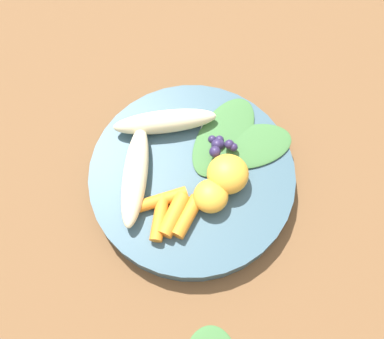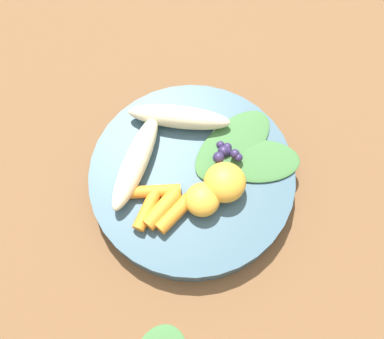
% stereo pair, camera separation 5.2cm
% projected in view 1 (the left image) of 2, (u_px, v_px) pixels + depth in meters
% --- Properties ---
extents(ground_plane, '(2.40, 2.40, 0.00)m').
position_uv_depth(ground_plane, '(192.00, 181.00, 0.56)').
color(ground_plane, brown).
extents(bowl, '(0.25, 0.25, 0.03)m').
position_uv_depth(bowl, '(192.00, 177.00, 0.55)').
color(bowl, '#385666').
rests_on(bowl, ground_plane).
extents(banana_peeled_left, '(0.03, 0.13, 0.03)m').
position_uv_depth(banana_peeled_left, '(135.00, 175.00, 0.52)').
color(banana_peeled_left, beige).
rests_on(banana_peeled_left, bowl).
extents(banana_peeled_right, '(0.13, 0.06, 0.03)m').
position_uv_depth(banana_peeled_right, '(165.00, 122.00, 0.54)').
color(banana_peeled_right, beige).
rests_on(banana_peeled_right, bowl).
extents(orange_segment_near, '(0.05, 0.05, 0.04)m').
position_uv_depth(orange_segment_near, '(228.00, 174.00, 0.51)').
color(orange_segment_near, '#F4A833').
rests_on(orange_segment_near, bowl).
extents(orange_segment_far, '(0.04, 0.04, 0.03)m').
position_uv_depth(orange_segment_far, '(211.00, 196.00, 0.50)').
color(orange_segment_far, '#F4A833').
rests_on(orange_segment_far, bowl).
extents(carrot_front, '(0.06, 0.04, 0.01)m').
position_uv_depth(carrot_front, '(162.00, 200.00, 0.51)').
color(carrot_front, orange).
rests_on(carrot_front, bowl).
extents(carrot_mid_left, '(0.02, 0.05, 0.01)m').
position_uv_depth(carrot_mid_left, '(160.00, 218.00, 0.50)').
color(carrot_mid_left, orange).
rests_on(carrot_mid_left, bowl).
extents(carrot_mid_right, '(0.03, 0.05, 0.02)m').
position_uv_depth(carrot_mid_right, '(174.00, 215.00, 0.50)').
color(carrot_mid_right, orange).
rests_on(carrot_mid_right, bowl).
extents(carrot_rear, '(0.03, 0.05, 0.02)m').
position_uv_depth(carrot_rear, '(184.00, 216.00, 0.50)').
color(carrot_rear, orange).
rests_on(carrot_rear, bowl).
extents(blueberry_pile, '(0.04, 0.03, 0.02)m').
position_uv_depth(blueberry_pile, '(220.00, 145.00, 0.54)').
color(blueberry_pile, '#2D234C').
rests_on(blueberry_pile, bowl).
extents(coconut_shred_patch, '(0.04, 0.04, 0.00)m').
position_uv_depth(coconut_shred_patch, '(218.00, 131.00, 0.55)').
color(coconut_shred_patch, white).
rests_on(coconut_shred_patch, bowl).
extents(kale_leaf_left, '(0.12, 0.09, 0.01)m').
position_uv_depth(kale_leaf_left, '(251.00, 146.00, 0.54)').
color(kale_leaf_left, '#3D7038').
rests_on(kale_leaf_left, bowl).
extents(kale_leaf_right, '(0.10, 0.13, 0.01)m').
position_uv_depth(kale_leaf_right, '(224.00, 136.00, 0.55)').
color(kale_leaf_right, '#3D7038').
rests_on(kale_leaf_right, bowl).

